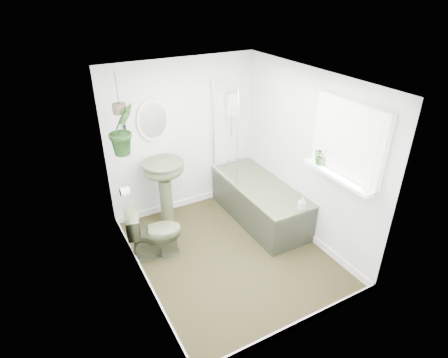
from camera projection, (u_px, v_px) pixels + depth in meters
floor at (229, 254)px, 4.97m from camera, size 2.30×2.80×0.02m
ceiling at (231, 78)px, 3.87m from camera, size 2.30×2.80×0.02m
wall_back at (183, 137)px, 5.51m from camera, size 2.30×0.02×2.30m
wall_front at (308, 242)px, 3.33m from camera, size 2.30×0.02×2.30m
wall_left at (134, 202)px, 3.93m from camera, size 0.02×2.80×2.30m
wall_right at (307, 157)px, 4.91m from camera, size 0.02×2.80×2.30m
skirting at (229, 250)px, 4.95m from camera, size 2.30×2.80×0.10m
bathtub at (260, 202)px, 5.56m from camera, size 0.72×1.72×0.58m
bath_screen at (225, 133)px, 5.32m from camera, size 0.04×0.72×1.40m
shower_box at (233, 104)px, 5.60m from camera, size 0.20×0.10×0.35m
oval_mirror at (153, 120)px, 5.13m from camera, size 0.46×0.03×0.62m
wall_sconce at (125, 133)px, 5.00m from camera, size 0.04×0.04×0.22m
toilet_roll_holder at (125, 191)px, 4.62m from camera, size 0.11×0.11×0.11m
window_recess at (348, 141)px, 4.10m from camera, size 0.08×1.00×0.90m
window_sill at (338, 176)px, 4.27m from camera, size 0.18×1.00×0.04m
window_blinds at (345, 141)px, 4.09m from camera, size 0.01×0.86×0.76m
toilet at (155, 233)px, 4.78m from camera, size 0.76×0.53×0.70m
pedestal_sink at (166, 192)px, 5.40m from camera, size 0.59×0.50×0.99m
sill_plant at (321, 156)px, 4.45m from camera, size 0.24×0.22×0.22m
hanging_plant at (122, 130)px, 4.53m from camera, size 0.42×0.38×0.64m
soap_bottle at (302, 203)px, 4.81m from camera, size 0.09×0.10×0.17m
hanging_pot at (119, 109)px, 4.40m from camera, size 0.16×0.16×0.12m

